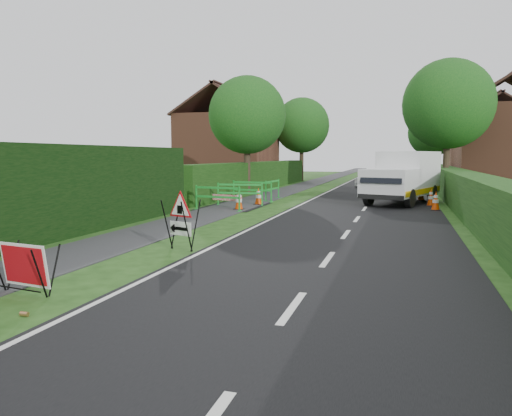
# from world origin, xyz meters

# --- Properties ---
(ground) EXTENTS (120.00, 120.00, 0.00)m
(ground) POSITION_xyz_m (0.00, 0.00, 0.00)
(ground) COLOR #1D4012
(ground) RESTS_ON ground
(road_surface) EXTENTS (6.00, 90.00, 0.02)m
(road_surface) POSITION_xyz_m (2.50, 35.00, 0.00)
(road_surface) COLOR black
(road_surface) RESTS_ON ground
(footpath) EXTENTS (2.00, 90.00, 0.02)m
(footpath) POSITION_xyz_m (-3.00, 35.00, 0.01)
(footpath) COLOR #2D2D30
(footpath) RESTS_ON ground
(hedge_west_near) EXTENTS (1.10, 18.00, 2.50)m
(hedge_west_near) POSITION_xyz_m (-5.00, 0.00, 0.00)
(hedge_west_near) COLOR black
(hedge_west_near) RESTS_ON ground
(hedge_west_far) EXTENTS (1.00, 24.00, 1.80)m
(hedge_west_far) POSITION_xyz_m (-5.00, 22.00, 0.00)
(hedge_west_far) COLOR #14380F
(hedge_west_far) RESTS_ON ground
(hedge_east) EXTENTS (1.20, 50.00, 1.50)m
(hedge_east) POSITION_xyz_m (6.50, 16.00, 0.00)
(hedge_east) COLOR #14380F
(hedge_east) RESTS_ON ground
(house_west) EXTENTS (7.50, 7.40, 7.88)m
(house_west) POSITION_xyz_m (-10.00, 30.00, 2.90)
(house_west) COLOR brown
(house_west) RESTS_ON ground
(house_east_a) EXTENTS (7.50, 7.40, 7.88)m
(house_east_a) POSITION_xyz_m (11.00, 28.00, 2.90)
(house_east_a) COLOR brown
(house_east_a) RESTS_ON ground
(house_east_b) EXTENTS (7.50, 7.40, 7.88)m
(house_east_b) POSITION_xyz_m (12.00, 42.00, 2.90)
(house_east_b) COLOR brown
(house_east_b) RESTS_ON ground
(tree_nw) EXTENTS (4.40, 4.40, 6.70)m
(tree_nw) POSITION_xyz_m (-4.60, 18.00, 4.48)
(tree_nw) COLOR #2D2116
(tree_nw) RESTS_ON ground
(tree_ne) EXTENTS (5.20, 5.20, 7.79)m
(tree_ne) POSITION_xyz_m (6.40, 22.00, 5.17)
(tree_ne) COLOR #2D2116
(tree_ne) RESTS_ON ground
(tree_fw) EXTENTS (4.80, 4.80, 7.24)m
(tree_fw) POSITION_xyz_m (-4.60, 34.00, 4.83)
(tree_fw) COLOR #2D2116
(tree_fw) RESTS_ON ground
(tree_fe) EXTENTS (4.20, 4.20, 6.33)m
(tree_fe) POSITION_xyz_m (6.40, 38.00, 4.22)
(tree_fe) COLOR #2D2116
(tree_fe) RESTS_ON ground
(red_rect_sign) EXTENTS (1.02, 0.71, 0.81)m
(red_rect_sign) POSITION_xyz_m (-1.71, -2.99, 0.47)
(red_rect_sign) COLOR black
(red_rect_sign) RESTS_ON ground
(triangle_sign) EXTENTS (1.02, 1.02, 1.17)m
(triangle_sign) POSITION_xyz_m (-0.94, 1.07, 0.82)
(triangle_sign) COLOR black
(triangle_sign) RESTS_ON ground
(works_van) EXTENTS (3.59, 5.60, 2.39)m
(works_van) POSITION_xyz_m (4.01, 14.49, 1.27)
(works_van) COLOR silver
(works_van) RESTS_ON ground
(traffic_cone_0) EXTENTS (0.38, 0.38, 0.79)m
(traffic_cone_0) POSITION_xyz_m (5.28, 11.82, 0.39)
(traffic_cone_0) COLOR black
(traffic_cone_0) RESTS_ON ground
(traffic_cone_1) EXTENTS (0.38, 0.38, 0.79)m
(traffic_cone_1) POSITION_xyz_m (5.19, 13.63, 0.39)
(traffic_cone_1) COLOR black
(traffic_cone_1) RESTS_ON ground
(traffic_cone_2) EXTENTS (0.38, 0.38, 0.79)m
(traffic_cone_2) POSITION_xyz_m (4.87, 16.24, 0.39)
(traffic_cone_2) COLOR black
(traffic_cone_2) RESTS_ON ground
(traffic_cone_3) EXTENTS (0.38, 0.38, 0.79)m
(traffic_cone_3) POSITION_xyz_m (-2.41, 9.85, 0.39)
(traffic_cone_3) COLOR black
(traffic_cone_3) RESTS_ON ground
(traffic_cone_4) EXTENTS (0.38, 0.38, 0.79)m
(traffic_cone_4) POSITION_xyz_m (-2.21, 12.04, 0.39)
(traffic_cone_4) COLOR black
(traffic_cone_4) RESTS_ON ground
(ped_barrier_0) EXTENTS (2.09, 0.71, 1.00)m
(ped_barrier_0) POSITION_xyz_m (-3.13, 9.29, 0.63)
(ped_barrier_0) COLOR green
(ped_barrier_0) RESTS_ON ground
(ped_barrier_1) EXTENTS (2.08, 0.53, 1.00)m
(ped_barrier_1) POSITION_xyz_m (-2.93, 11.58, 0.63)
(ped_barrier_1) COLOR green
(ped_barrier_1) RESTS_ON ground
(ped_barrier_2) EXTENTS (2.09, 0.64, 1.00)m
(ped_barrier_2) POSITION_xyz_m (-2.96, 13.57, 0.63)
(ped_barrier_2) COLOR green
(ped_barrier_2) RESTS_ON ground
(ped_barrier_3) EXTENTS (0.49, 2.08, 1.00)m
(ped_barrier_3) POSITION_xyz_m (-2.24, 14.68, 0.63)
(ped_barrier_3) COLOR green
(ped_barrier_3) RESTS_ON ground
(redwhite_plank) EXTENTS (1.45, 0.46, 0.25)m
(redwhite_plank) POSITION_xyz_m (-3.07, 10.25, 0.00)
(redwhite_plank) COLOR red
(redwhite_plank) RESTS_ON ground
(litter_can) EXTENTS (0.12, 0.07, 0.07)m
(litter_can) POSITION_xyz_m (-0.96, -3.88, 0.00)
(litter_can) COLOR #BF7F4C
(litter_can) RESTS_ON ground
(hatchback_car) EXTENTS (2.55, 4.29, 1.37)m
(hatchback_car) POSITION_xyz_m (1.98, 26.73, 0.68)
(hatchback_car) COLOR white
(hatchback_car) RESTS_ON ground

